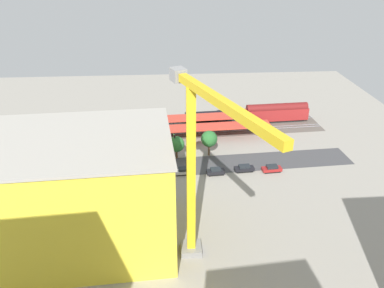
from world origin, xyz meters
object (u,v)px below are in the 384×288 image
(platform_canopy_near, at_px, (149,130))
(parked_car_0, at_px, (272,169))
(parked_car_3, at_px, (183,171))
(parked_car_5, at_px, (122,173))
(tower_crane, at_px, (198,163))
(parked_car_2, at_px, (216,172))
(parked_car_6, at_px, (91,174))
(parked_car_1, at_px, (244,169))
(traffic_light, at_px, (175,143))
(locomotive, at_px, (208,118))
(box_truck_1, at_px, (137,181))
(street_tree_1, at_px, (209,139))
(street_tree_2, at_px, (73,142))
(street_tree_0, at_px, (176,144))
(construction_building, at_px, (63,194))
(platform_canopy_far, at_px, (173,119))
(passenger_coach, at_px, (277,112))
(box_truck_0, at_px, (87,183))
(parked_car_4, at_px, (153,172))

(platform_canopy_near, height_order, parked_car_0, platform_canopy_near)
(parked_car_3, height_order, parked_car_5, parked_car_3)
(parked_car_0, bearing_deg, tower_crane, 54.67)
(parked_car_3, distance_m, tower_crane, 34.42)
(parked_car_2, relative_size, tower_crane, 0.14)
(parked_car_0, height_order, parked_car_6, parked_car_6)
(parked_car_1, height_order, parked_car_6, parked_car_6)
(parked_car_1, height_order, traffic_light, traffic_light)
(locomotive, xyz_separation_m, parked_car_2, (1.46, 30.38, -1.17))
(locomotive, xyz_separation_m, parked_car_0, (-12.19, 29.99, -1.17))
(box_truck_1, height_order, street_tree_1, street_tree_1)
(street_tree_2, bearing_deg, traffic_light, 178.74)
(box_truck_1, bearing_deg, parked_car_0, -171.62)
(street_tree_0, bearing_deg, construction_building, 56.06)
(parked_car_0, height_order, parked_car_1, parked_car_0)
(parked_car_5, bearing_deg, parked_car_1, -179.62)
(platform_canopy_far, xyz_separation_m, parked_car_1, (-16.45, 23.55, -3.61))
(passenger_coach, distance_m, box_truck_0, 62.57)
(traffic_light, bearing_deg, platform_canopy_far, -90.02)
(parked_car_6, relative_size, construction_building, 0.11)
(construction_building, height_order, street_tree_1, construction_building)
(street_tree_1, xyz_separation_m, street_tree_2, (34.04, 0.86, 0.68))
(parked_car_3, xyz_separation_m, traffic_light, (1.79, -7.54, 3.89))
(platform_canopy_near, height_order, street_tree_1, street_tree_1)
(passenger_coach, distance_m, construction_building, 73.79)
(parked_car_1, bearing_deg, passenger_coach, -117.90)
(parked_car_3, relative_size, tower_crane, 0.14)
(platform_canopy_far, relative_size, parked_car_4, 11.13)
(platform_canopy_far, distance_m, tower_crane, 54.95)
(parked_car_3, xyz_separation_m, parked_car_5, (14.55, -0.10, -0.01))
(passenger_coach, height_order, box_truck_0, passenger_coach)
(parked_car_0, bearing_deg, passenger_coach, -106.63)
(locomotive, xyz_separation_m, street_tree_0, (10.42, 21.56, 2.00))
(construction_building, height_order, street_tree_0, construction_building)
(parked_car_1, height_order, construction_building, construction_building)
(parked_car_0, relative_size, parked_car_5, 1.12)
(passenger_coach, height_order, box_truck_1, passenger_coach)
(parked_car_0, bearing_deg, locomotive, -67.88)
(platform_canopy_near, relative_size, parked_car_1, 14.06)
(platform_canopy_far, distance_m, parked_car_6, 31.37)
(street_tree_0, bearing_deg, platform_canopy_near, -52.70)
(street_tree_0, bearing_deg, street_tree_2, 0.07)
(parked_car_4, bearing_deg, parked_car_2, 177.17)
(parked_car_2, height_order, box_truck_1, box_truck_1)
(platform_canopy_near, relative_size, parked_car_0, 14.13)
(platform_canopy_far, bearing_deg, parked_car_4, 77.31)
(platform_canopy_near, height_order, construction_building, construction_building)
(parked_car_0, relative_size, parked_car_2, 1.08)
(parked_car_4, relative_size, street_tree_2, 0.49)
(platform_canopy_far, height_order, box_truck_0, platform_canopy_far)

